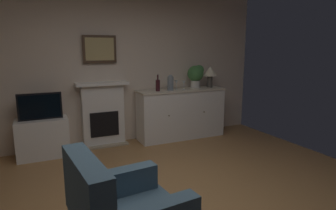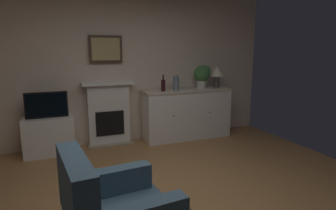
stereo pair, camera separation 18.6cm
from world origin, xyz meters
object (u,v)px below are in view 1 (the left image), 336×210
framed_picture (100,49)px  tv_set (40,106)px  wine_glass_center (184,83)px  vase_decorative (170,83)px  tv_cabinet (43,138)px  table_lamp (210,73)px  potted_plant_small (196,74)px  fireplace_unit (103,114)px  wine_glass_left (176,83)px  wine_bottle (158,85)px  sideboard_cabinet (181,114)px

framed_picture → tv_set: size_ratio=0.89×
wine_glass_center → vase_decorative: bearing=-179.7°
tv_cabinet → table_lamp: bearing=-0.3°
table_lamp → potted_plant_small: bearing=170.9°
tv_cabinet → fireplace_unit: bearing=9.4°
wine_glass_left → wine_glass_center: same height
fireplace_unit → wine_glass_left: bearing=-5.9°
wine_bottle → tv_set: size_ratio=0.47×
framed_picture → sideboard_cabinet: (1.41, -0.22, -1.18)m
tv_cabinet → sideboard_cabinet: bearing=-0.4°
tv_set → wine_glass_center: bearing=-1.0°
wine_bottle → potted_plant_small: bearing=6.5°
wine_glass_center → tv_cabinet: wine_glass_center is taller
sideboard_cabinet → tv_cabinet: sideboard_cabinet is taller
fireplace_unit → wine_bottle: 1.06m
table_lamp → tv_cabinet: table_lamp is taller
wine_glass_left → tv_set: (-2.30, -0.05, -0.24)m
fireplace_unit → wine_glass_left: (1.33, -0.14, 0.49)m
fireplace_unit → sideboard_cabinet: (1.41, -0.18, -0.09)m
framed_picture → wine_bottle: framed_picture is taller
vase_decorative → tv_set: size_ratio=0.45×
framed_picture → tv_cabinet: bearing=-168.0°
wine_bottle → sideboard_cabinet: bearing=5.7°
wine_bottle → potted_plant_small: (0.82, 0.09, 0.15)m
wine_glass_center → wine_bottle: bearing=-180.0°
fireplace_unit → framed_picture: framed_picture is taller
sideboard_cabinet → vase_decorative: (-0.24, -0.05, 0.60)m
vase_decorative → potted_plant_small: size_ratio=0.65×
wine_glass_center → potted_plant_small: size_ratio=0.38×
wine_glass_center → wine_glass_left: bearing=141.4°
fireplace_unit → wine_glass_left: fireplace_unit is taller
wine_glass_center → tv_set: bearing=179.0°
table_lamp → potted_plant_small: (-0.28, 0.05, -0.02)m
framed_picture → potted_plant_small: 1.81m
wine_bottle → tv_set: wine_bottle is taller
fireplace_unit → vase_decorative: (1.17, -0.23, 0.51)m
framed_picture → wine_glass_center: (1.44, -0.27, -0.60)m
vase_decorative → tv_cabinet: vase_decorative is taller
wine_bottle → wine_glass_center: wine_bottle is taller
wine_glass_left → vase_decorative: vase_decorative is taller
potted_plant_small → vase_decorative: bearing=-170.6°
table_lamp → wine_glass_left: size_ratio=2.42×
framed_picture → potted_plant_small: (1.74, -0.18, -0.47)m
framed_picture → potted_plant_small: size_ratio=1.28×
fireplace_unit → tv_cabinet: 1.02m
wine_bottle → wine_glass_center: bearing=0.0°
wine_glass_left → tv_cabinet: wine_glass_left is taller
wine_bottle → tv_set: 1.91m
wine_bottle → fireplace_unit: bearing=166.3°
table_lamp → wine_bottle: size_ratio=1.38×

